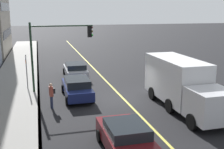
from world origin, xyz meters
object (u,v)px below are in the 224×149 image
car_navy (77,87)px  traffic_light_mast (57,44)px  car_maroon (127,139)px  pedestrian_with_backpack (52,94)px  truck_white (182,84)px  car_silver (75,70)px  street_sign_post (26,69)px

car_navy → traffic_light_mast: 3.73m
car_maroon → pedestrian_with_backpack: pedestrian_with_backpack is taller
truck_white → traffic_light_mast: 9.74m
truck_white → pedestrian_with_backpack: (2.18, 8.19, -0.69)m
car_navy → pedestrian_with_backpack: (-1.87, 1.92, 0.21)m
car_silver → pedestrian_with_backpack: pedestrian_with_backpack is taller
traffic_light_mast → street_sign_post: size_ratio=1.89×
car_silver → truck_white: (-10.46, -5.53, 0.95)m
pedestrian_with_backpack → street_sign_post: size_ratio=0.59×
car_maroon → car_navy: 8.93m
car_navy → street_sign_post: size_ratio=1.62×
car_maroon → pedestrian_with_backpack: 7.59m
car_maroon → car_silver: 15.28m
car_navy → truck_white: truck_white is taller
car_navy → traffic_light_mast: size_ratio=0.86×
car_navy → street_sign_post: street_sign_post is taller
car_navy → truck_white: bearing=-122.8°
car_silver → traffic_light_mast: 5.82m
car_navy → pedestrian_with_backpack: bearing=134.2°
truck_white → car_silver: bearing=27.9°
car_maroon → truck_white: (4.83, -5.28, 0.93)m
car_maroon → car_silver: car_maroon is taller
car_silver → traffic_light_mast: size_ratio=0.81×
car_maroon → car_navy: bearing=6.4°
pedestrian_with_backpack → traffic_light_mast: 4.70m
traffic_light_mast → street_sign_post: bearing=64.2°
car_silver → pedestrian_with_backpack: (-8.28, 2.65, 0.26)m
traffic_light_mast → car_navy: bearing=-146.9°
car_maroon → car_silver: size_ratio=1.06×
car_silver → pedestrian_with_backpack: size_ratio=2.60×
car_maroon → car_navy: size_ratio=1.00×
traffic_light_mast → truck_white: bearing=-128.3°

